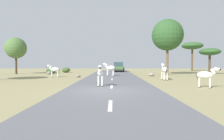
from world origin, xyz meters
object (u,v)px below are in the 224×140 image
object	(u,v)px
tree_4	(210,52)
tree_1	(192,46)
zebra_3	(110,68)
rock_0	(151,74)
rock_2	(49,73)
zebra_0	(100,73)
tree_0	(16,48)
bush_1	(52,71)
rock_4	(78,76)
zebra_4	(164,70)
zebra_2	(54,70)
car_0	(119,67)
bush_0	(66,70)
tree_2	(167,35)
zebra_1	(206,75)

from	to	relation	value
tree_4	tree_1	bearing A→B (deg)	80.26
zebra_3	tree_1	xyz separation A→B (m)	(16.11, 15.04, 3.93)
rock_0	rock_2	distance (m)	14.34
zebra_0	tree_0	distance (m)	20.74
bush_1	rock_4	bearing A→B (deg)	-54.28
zebra_3	zebra_4	world-z (taller)	zebra_3
tree_4	bush_1	size ratio (longest dim) A/B	2.44
rock_4	zebra_2	bearing A→B (deg)	179.36
rock_2	tree_1	bearing A→B (deg)	24.37
zebra_3	tree_1	size ratio (longest dim) A/B	0.30
tree_0	rock_2	distance (m)	6.50
car_0	bush_0	bearing A→B (deg)	20.94
zebra_2	rock_2	size ratio (longest dim) A/B	2.54
tree_0	rock_0	xyz separation A→B (m)	(19.26, -4.36, -3.65)
tree_0	rock_4	world-z (taller)	tree_0
tree_0	bush_0	bearing A→B (deg)	35.16
rock_2	bush_0	bearing A→B (deg)	79.34
rock_0	zebra_3	bearing A→B (deg)	-173.70
zebra_3	bush_0	size ratio (longest dim) A/B	1.18
bush_0	tree_0	bearing A→B (deg)	-144.84
zebra_0	car_0	bearing A→B (deg)	-95.99
tree_1	rock_0	bearing A→B (deg)	-126.90
zebra_4	tree_0	bearing A→B (deg)	150.79
tree_1	tree_0	bearing A→B (deg)	-161.47
zebra_0	tree_0	xyz separation A→B (m)	(-13.52, 15.47, 2.89)
zebra_3	zebra_0	bearing A→B (deg)	-165.73
tree_2	bush_1	distance (m)	18.02
tree_2	rock_4	distance (m)	13.51
rock_4	bush_1	bearing A→B (deg)	125.72
tree_2	tree_1	bearing A→B (deg)	55.52
bush_0	zebra_0	bearing A→B (deg)	-70.18
zebra_2	rock_2	world-z (taller)	zebra_2
tree_1	tree_4	xyz separation A→B (m)	(-1.89, -11.02, -1.77)
zebra_1	tree_0	world-z (taller)	tree_0
zebra_4	tree_4	xyz separation A→B (m)	(8.81, 9.05, 2.20)
tree_1	tree_4	distance (m)	11.32
tree_0	tree_1	bearing A→B (deg)	18.53
rock_4	tree_4	bearing A→B (deg)	17.08
rock_0	rock_2	size ratio (longest dim) A/B	1.27
car_0	rock_4	distance (m)	14.54
zebra_2	rock_0	world-z (taller)	zebra_2
zebra_1	bush_1	distance (m)	23.35
zebra_2	bush_0	distance (m)	10.92
zebra_1	tree_4	size ratio (longest dim) A/B	0.38
zebra_0	zebra_4	bearing A→B (deg)	-138.16
zebra_1	bush_0	xyz separation A→B (m)	(-14.34, 20.44, -0.43)
zebra_0	rock_0	xyz separation A→B (m)	(5.74, 11.10, -0.75)
zebra_1	zebra_2	world-z (taller)	zebra_2
zebra_3	tree_0	distance (m)	15.11
bush_1	rock_2	bearing A→B (deg)	-80.48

